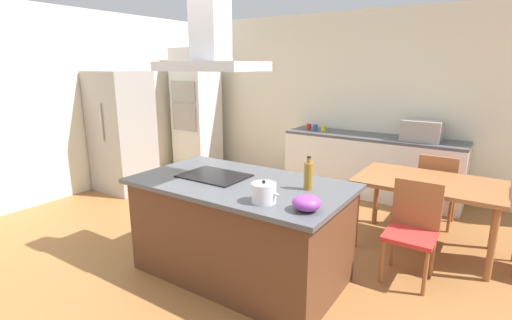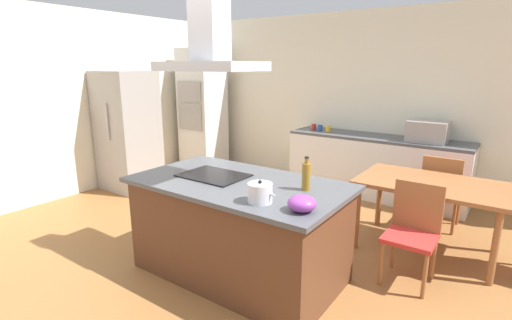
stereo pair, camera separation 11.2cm
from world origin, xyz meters
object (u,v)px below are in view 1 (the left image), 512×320
Objects in this scene: coffee_mug_red at (309,127)px; range_hood at (210,41)px; mixing_bowl at (306,203)px; refrigerator at (122,132)px; coffee_mug_blue at (315,127)px; chair_facing_back_wall at (437,186)px; countertop_microwave at (422,130)px; olive_oil_bottle at (308,176)px; cooktop at (214,176)px; tea_kettle at (264,193)px; chair_facing_island at (413,224)px; wall_oven_stack at (196,110)px; dining_table at (428,188)px; coffee_mug_yellow at (323,129)px.

range_hood is at bearing -81.57° from coffee_mug_red.
mixing_bowl is 4.00m from refrigerator.
mixing_bowl is 2.30× the size of coffee_mug_blue.
range_hood is (-1.61, -2.16, 1.59)m from chair_facing_back_wall.
countertop_microwave is (0.18, 3.17, 0.08)m from mixing_bowl.
olive_oil_bottle reaches higher than mixing_bowl.
cooktop is 0.81m from tea_kettle.
cooktop is 2.89m from coffee_mug_blue.
chair_facing_island is at bearing -46.75° from coffee_mug_blue.
countertop_microwave is (1.26, 2.88, 0.13)m from cooktop.
cooktop is at bearing 164.83° from mixing_bowl.
wall_oven_stack reaches higher than chair_facing_island.
chair_facing_back_wall is at bearing 90.00° from dining_table.
mixing_bowl reaches higher than coffee_mug_red.
tea_kettle reaches higher than coffee_mug_yellow.
cooktop is 2.92m from coffee_mug_red.
mixing_bowl reaches higher than chair_facing_back_wall.
countertop_microwave is 1.57m from coffee_mug_blue.
coffee_mug_yellow is at bearing 35.07° from refrigerator.
countertop_microwave is 1.42m from coffee_mug_yellow.
cooktop is at bearing -152.83° from chair_facing_island.
wall_oven_stack reaches higher than tea_kettle.
chair_facing_back_wall and chair_facing_island have the same top height.
coffee_mug_blue is at bearing 133.25° from chair_facing_island.
chair_facing_island reaches higher than dining_table.
coffee_mug_red is at bearing 98.43° from range_hood.
dining_table is (1.61, 1.49, -0.24)m from cooktop.
refrigerator reaches higher than countertop_microwave.
coffee_mug_blue is at bearing 96.12° from range_hood.
cooktop is at bearing -45.42° from wall_oven_stack.
coffee_mug_red is 2.21m from chair_facing_back_wall.
coffee_mug_blue is at bearing 159.70° from chair_facing_back_wall.
range_hood reaches higher than olive_oil_bottle.
cooktop reaches higher than chair_facing_island.
coffee_mug_red is 0.10× the size of chair_facing_back_wall.
coffee_mug_yellow is (-0.90, 3.14, -0.03)m from tea_kettle.
mixing_bowl is 3.46m from coffee_mug_blue.
dining_table is (1.92, -1.38, -0.28)m from coffee_mug_blue.
coffee_mug_blue is at bearing 113.77° from mixing_bowl.
refrigerator is (-3.77, 1.34, -0.05)m from mixing_bowl.
coffee_mug_red reaches higher than chair_facing_island.
refrigerator reaches higher than cooktop.
refrigerator is (-2.69, 1.04, 0.00)m from cooktop.
tea_kettle is 2.67m from chair_facing_back_wall.
olive_oil_bottle reaches higher than chair_facing_back_wall.
tea_kettle reaches higher than chair_facing_back_wall.
coffee_mug_yellow is at bearing 105.89° from tea_kettle.
coffee_mug_blue reaches higher than cooktop.
olive_oil_bottle is at bearing -14.24° from refrigerator.
tea_kettle is 1.16× the size of mixing_bowl.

